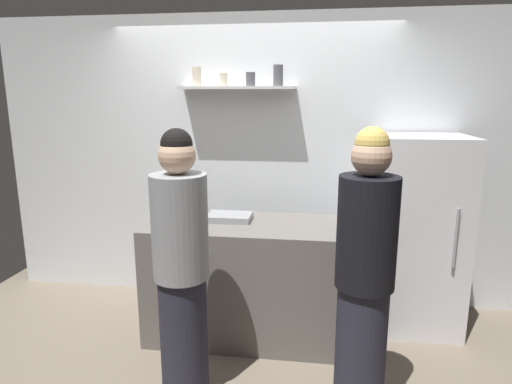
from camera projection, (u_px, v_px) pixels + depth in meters
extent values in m
plane|color=#726656|center=(231.00, 369.00, 3.09)|extent=(5.28, 5.28, 0.00)
cube|color=white|center=(255.00, 162.00, 4.02)|extent=(4.80, 0.10, 2.60)
cube|color=silver|center=(237.00, 88.00, 3.74)|extent=(1.01, 0.22, 0.02)
cylinder|color=beige|center=(197.00, 77.00, 3.77)|extent=(0.08, 0.08, 0.16)
cylinder|color=beige|center=(223.00, 80.00, 3.74)|extent=(0.07, 0.07, 0.11)
cylinder|color=#4C4C51|center=(251.00, 79.00, 3.71)|extent=(0.08, 0.08, 0.12)
cylinder|color=#4C4C51|center=(278.00, 76.00, 3.67)|extent=(0.08, 0.08, 0.18)
cube|color=white|center=(419.00, 233.00, 3.55)|extent=(0.67, 0.63, 1.59)
cylinder|color=#99999E|center=(456.00, 238.00, 3.18)|extent=(0.02, 0.02, 0.45)
cube|color=#66605B|center=(256.00, 280.00, 3.45)|extent=(1.69, 0.70, 0.93)
cube|color=gray|center=(230.00, 217.00, 3.44)|extent=(0.34, 0.24, 0.05)
cylinder|color=#B2B2B7|center=(191.00, 206.00, 3.63)|extent=(0.10, 0.10, 0.12)
cylinder|color=silver|center=(189.00, 201.00, 3.61)|extent=(0.02, 0.03, 0.15)
cylinder|color=silver|center=(192.00, 200.00, 3.62)|extent=(0.01, 0.02, 0.15)
cylinder|color=silver|center=(191.00, 200.00, 3.62)|extent=(0.01, 0.01, 0.16)
cylinder|color=silver|center=(194.00, 200.00, 3.61)|extent=(0.01, 0.04, 0.16)
cylinder|color=silver|center=(191.00, 199.00, 3.62)|extent=(0.04, 0.02, 0.17)
cylinder|color=silver|center=(190.00, 200.00, 3.62)|extent=(0.01, 0.02, 0.16)
cylinder|color=silver|center=(191.00, 198.00, 3.61)|extent=(0.03, 0.03, 0.18)
cylinder|color=#19471E|center=(348.00, 211.00, 3.28)|extent=(0.07, 0.07, 0.23)
cylinder|color=#19471E|center=(349.00, 191.00, 3.24)|extent=(0.03, 0.03, 0.08)
cylinder|color=black|center=(349.00, 184.00, 3.23)|extent=(0.03, 0.03, 0.02)
cylinder|color=#472814|center=(182.00, 215.00, 3.25)|extent=(0.08, 0.08, 0.19)
cylinder|color=#472814|center=(181.00, 196.00, 3.22)|extent=(0.03, 0.03, 0.10)
cylinder|color=maroon|center=(181.00, 189.00, 3.21)|extent=(0.04, 0.04, 0.02)
cylinder|color=black|center=(361.00, 220.00, 3.01)|extent=(0.08, 0.08, 0.24)
cylinder|color=black|center=(362.00, 198.00, 2.98)|extent=(0.03, 0.03, 0.08)
cylinder|color=gold|center=(362.00, 192.00, 2.97)|extent=(0.04, 0.04, 0.02)
cylinder|color=silver|center=(157.00, 210.00, 3.40)|extent=(0.08, 0.08, 0.19)
cylinder|color=silver|center=(157.00, 196.00, 3.38)|extent=(0.04, 0.04, 0.02)
cylinder|color=blue|center=(156.00, 194.00, 3.38)|extent=(0.05, 0.05, 0.02)
cylinder|color=#262633|center=(184.00, 336.00, 2.76)|extent=(0.30, 0.30, 0.81)
cylinder|color=gray|center=(180.00, 227.00, 2.60)|extent=(0.34, 0.34, 0.64)
sphere|color=#D8AD8C|center=(177.00, 156.00, 2.51)|extent=(0.22, 0.22, 0.22)
sphere|color=black|center=(177.00, 144.00, 2.50)|extent=(0.19, 0.19, 0.19)
cylinder|color=#262633|center=(360.00, 349.00, 2.61)|extent=(0.30, 0.30, 0.82)
cylinder|color=black|center=(367.00, 232.00, 2.45)|extent=(0.34, 0.34, 0.65)
sphere|color=#D8AD8C|center=(371.00, 156.00, 2.36)|extent=(0.22, 0.22, 0.22)
sphere|color=#D8B759|center=(372.00, 144.00, 2.34)|extent=(0.19, 0.19, 0.19)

